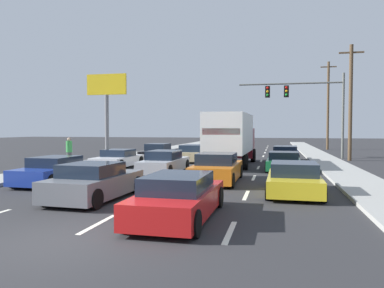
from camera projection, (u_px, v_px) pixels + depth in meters
The scene contains 21 objects.
ground_plane at pixel (223, 157), 32.44m from camera, with size 140.00×140.00×0.00m, color #2B2B2D.
sidewalk_right at pixel (329, 163), 25.78m from camera, with size 2.33×80.00×0.14m, color #9E9E99.
sidewalk_left at pixel (113, 159), 29.34m from camera, with size 2.33×80.00×0.14m, color #9E9E99.
lane_markings at pixel (217, 160), 29.01m from camera, with size 6.94×52.00×0.01m.
car_black at pixel (158, 152), 30.32m from camera, with size 2.05×4.45×1.24m.
car_white at pixel (118, 159), 23.48m from camera, with size 2.11×4.16×1.14m.
car_blue at pixel (56, 171), 16.61m from camera, with size 1.98×4.43×1.21m.
car_tan at pixel (193, 154), 27.91m from camera, with size 1.98×4.56×1.25m.
car_silver at pixel (164, 163), 20.47m from camera, with size 1.90×4.54×1.26m.
car_gray at pixel (95, 182), 12.85m from camera, with size 2.14×4.21×1.27m.
box_truck at pixel (232, 136), 24.55m from camera, with size 2.75×8.61×3.40m.
car_orange at pixel (217, 169), 17.06m from camera, with size 2.01×4.46×1.34m.
car_red at pixel (179, 198), 10.08m from camera, with size 1.91×4.44×1.22m.
car_navy at pixel (285, 154), 27.73m from camera, with size 2.16×4.71×1.17m.
car_green at pixel (284, 162), 21.93m from camera, with size 2.07×4.57×1.10m.
car_yellow at pixel (294, 179), 13.94m from camera, with size 2.04×4.24×1.19m.
traffic_signal_mast at pixel (299, 97), 31.00m from camera, with size 8.56×0.69×7.01m.
utility_pole_mid at pixel (351, 101), 28.29m from camera, with size 1.80×0.28×8.84m.
utility_pole_far at pixel (328, 105), 43.55m from camera, with size 1.80×0.28×10.30m.
roadside_billboard at pixel (107, 98), 34.45m from camera, with size 3.88×0.36×7.52m.
pedestrian_near_corner at pixel (69, 151), 23.66m from camera, with size 0.38×0.38×1.75m.
Camera 1 is at (4.43, -7.18, 2.44)m, focal length 34.73 mm.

